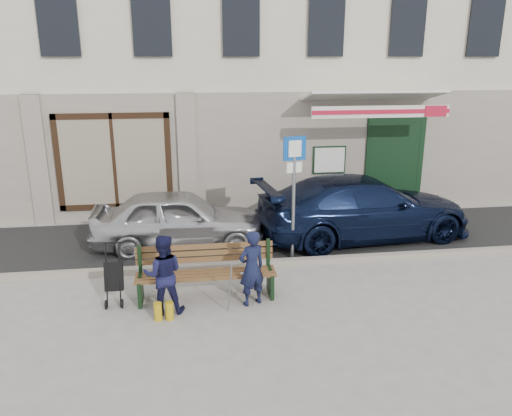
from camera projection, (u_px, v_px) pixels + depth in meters
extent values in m
plane|color=#9E9991|center=(275.00, 301.00, 8.61)|extent=(80.00, 80.00, 0.00)
cube|color=#282828|center=(252.00, 239.00, 11.55)|extent=(60.00, 3.20, 0.01)
cube|color=#9E9384|center=(262.00, 263.00, 10.01)|extent=(60.00, 0.18, 0.12)
cube|color=beige|center=(228.00, 25.00, 15.23)|extent=(20.00, 7.00, 10.00)
cube|color=#9E9384|center=(242.00, 156.00, 12.85)|extent=(20.00, 0.12, 3.20)
cube|color=maroon|center=(115.00, 161.00, 12.50)|extent=(2.50, 0.12, 2.00)
cube|color=black|center=(394.00, 163.00, 13.40)|extent=(1.60, 0.10, 2.60)
cube|color=black|center=(387.00, 164.00, 13.88)|extent=(1.25, 0.90, 2.40)
cube|color=white|center=(329.00, 160.00, 13.09)|extent=(0.80, 0.03, 0.65)
cube|color=white|center=(369.00, 97.00, 12.53)|extent=(3.40, 1.72, 0.42)
cube|color=white|center=(381.00, 112.00, 11.80)|extent=(3.40, 0.05, 0.28)
cube|color=#B2162E|center=(382.00, 112.00, 11.77)|extent=(3.40, 0.02, 0.10)
imported|color=silver|center=(179.00, 219.00, 10.92)|extent=(3.81, 1.64, 1.28)
imported|color=black|center=(363.00, 208.00, 11.46)|extent=(5.19, 2.60, 1.45)
cylinder|color=gray|center=(293.00, 202.00, 10.06)|extent=(0.07, 0.07, 2.47)
cube|color=#0B46A3|center=(295.00, 148.00, 9.74)|extent=(0.47, 0.12, 0.47)
cube|color=white|center=(295.00, 149.00, 9.71)|extent=(0.26, 0.07, 0.32)
cube|color=white|center=(294.00, 167.00, 9.85)|extent=(0.32, 0.09, 0.21)
cube|color=brown|center=(206.00, 275.00, 8.56)|extent=(2.40, 0.50, 0.04)
cube|color=brown|center=(205.00, 253.00, 8.74)|extent=(2.40, 0.10, 0.36)
cube|color=black|center=(141.00, 291.00, 8.48)|extent=(0.06, 0.50, 0.45)
cube|color=black|center=(270.00, 283.00, 8.77)|extent=(0.06, 0.50, 0.45)
cube|color=white|center=(250.00, 273.00, 8.56)|extent=(0.34, 0.25, 0.11)
cylinder|color=gray|center=(230.00, 288.00, 7.96)|extent=(0.07, 0.34, 0.96)
cylinder|color=#B79512|center=(158.00, 312.00, 7.93)|extent=(0.13, 0.13, 0.30)
cylinder|color=#B79512|center=(169.00, 311.00, 7.95)|extent=(0.13, 0.13, 0.30)
imported|color=#121632|center=(252.00, 268.00, 8.31)|extent=(0.57, 0.48, 1.32)
imported|color=#141538|center=(163.00, 274.00, 8.05)|extent=(0.66, 0.52, 1.34)
cylinder|color=black|center=(106.00, 305.00, 8.30)|extent=(0.03, 0.15, 0.15)
cylinder|color=black|center=(122.00, 304.00, 8.34)|extent=(0.03, 0.15, 0.15)
cube|color=black|center=(114.00, 276.00, 8.41)|extent=(0.31, 0.27, 0.51)
cylinder|color=black|center=(112.00, 243.00, 8.37)|extent=(0.28, 0.03, 0.02)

